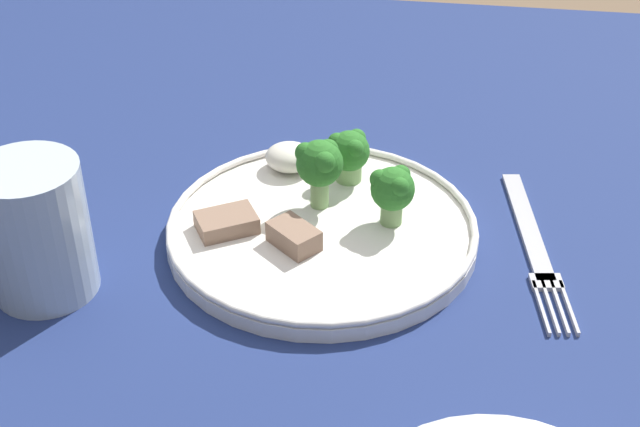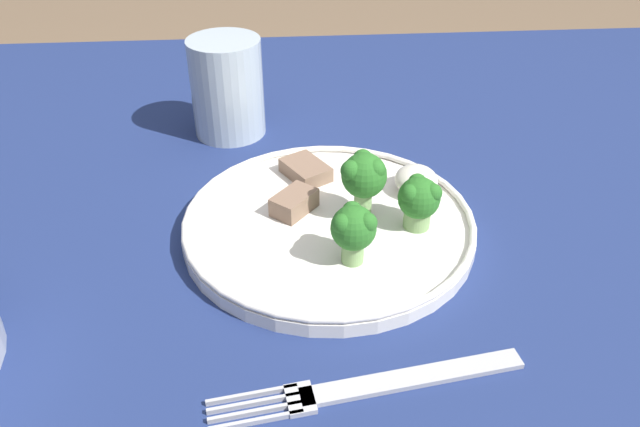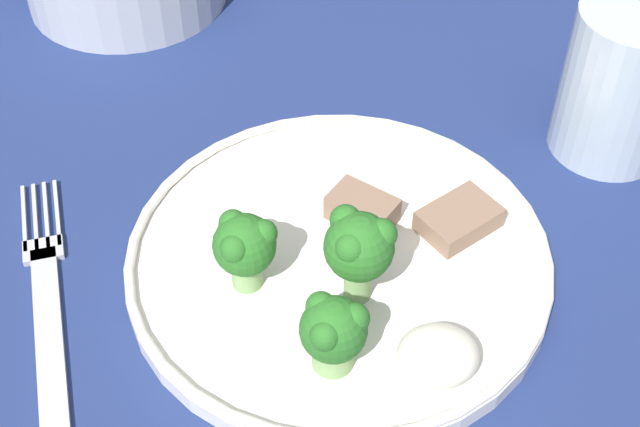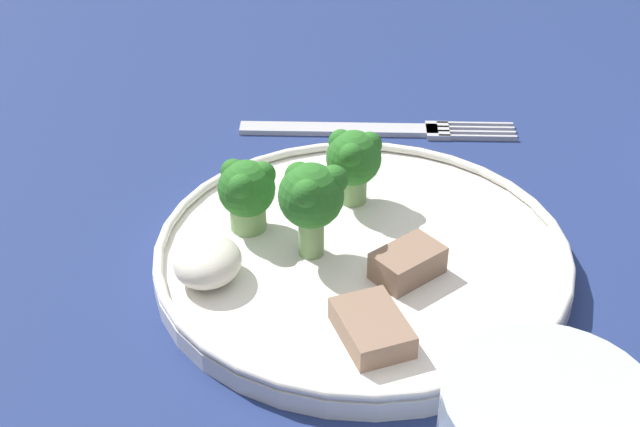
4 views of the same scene
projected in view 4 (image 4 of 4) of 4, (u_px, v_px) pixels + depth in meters
The scene contains 9 objects.
table at pixel (323, 358), 0.63m from camera, with size 1.06×1.01×0.76m.
dinner_plate at pixel (362, 255), 0.53m from camera, with size 0.25×0.25×0.02m.
fork at pixel (375, 130), 0.68m from camera, with size 0.05×0.21×0.00m.
broccoli_floret_near_rim_left at pixel (315, 197), 0.51m from camera, with size 0.04×0.04×0.06m.
broccoli_floret_center_left at pixel (354, 159), 0.56m from camera, with size 0.04×0.04×0.05m.
broccoli_floret_back_left at pixel (247, 190), 0.54m from camera, with size 0.04×0.04×0.05m.
meat_slice_front_slice at pixel (372, 328), 0.47m from camera, with size 0.06×0.05×0.01m.
meat_slice_middle_slice at pixel (408, 263), 0.51m from camera, with size 0.05×0.05×0.02m.
sauce_dollop at pixel (208, 262), 0.50m from camera, with size 0.04×0.04×0.02m.
Camera 4 is at (0.46, 0.08, 1.10)m, focal length 50.00 mm.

